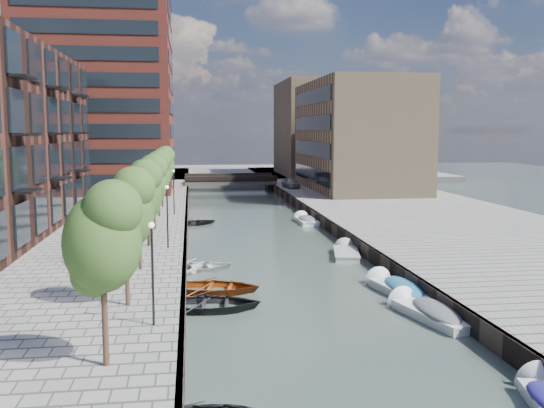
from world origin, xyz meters
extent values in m
plane|color=#38473F|center=(0.00, 40.00, 0.00)|extent=(300.00, 300.00, 0.00)
cube|color=gray|center=(16.00, 40.00, 0.50)|extent=(20.00, 140.00, 1.00)
cube|color=#332823|center=(-6.10, 40.00, 0.50)|extent=(0.25, 140.00, 1.00)
cube|color=#332823|center=(6.10, 40.00, 0.50)|extent=(0.25, 140.00, 1.00)
cube|color=gray|center=(0.00, 100.00, 0.50)|extent=(80.00, 40.00, 1.00)
cube|color=maroon|center=(-17.00, 65.00, 16.00)|extent=(18.00, 18.00, 30.00)
cube|color=#987D5D|center=(16.00, 62.00, 8.00)|extent=(12.00, 25.00, 14.00)
cube|color=#987D5D|center=(16.00, 88.00, 9.00)|extent=(12.00, 20.00, 16.00)
cube|color=gray|center=(0.00, 72.00, 1.30)|extent=(13.00, 6.00, 0.60)
cube|color=#332823|center=(0.00, 69.20, 1.90)|extent=(13.00, 0.40, 0.80)
cube|color=#332823|center=(0.00, 74.80, 1.90)|extent=(13.00, 0.40, 0.80)
cylinder|color=#382619|center=(-8.50, 4.00, 2.60)|extent=(0.20, 0.20, 3.20)
ellipsoid|color=#2E531F|center=(-8.50, 4.00, 5.33)|extent=(2.50, 2.50, 3.25)
cylinder|color=#382619|center=(-8.50, 11.00, 2.60)|extent=(0.20, 0.20, 3.20)
ellipsoid|color=#2E531F|center=(-8.50, 11.00, 5.33)|extent=(2.50, 2.50, 3.25)
cylinder|color=#382619|center=(-8.50, 18.00, 2.60)|extent=(0.20, 0.20, 3.20)
ellipsoid|color=#2E531F|center=(-8.50, 18.00, 5.33)|extent=(2.50, 2.50, 3.25)
cylinder|color=#382619|center=(-8.50, 25.00, 2.60)|extent=(0.20, 0.20, 3.20)
ellipsoid|color=#2E531F|center=(-8.50, 25.00, 5.33)|extent=(2.50, 2.50, 3.25)
cylinder|color=#382619|center=(-8.50, 32.00, 2.60)|extent=(0.20, 0.20, 3.20)
ellipsoid|color=#2E531F|center=(-8.50, 32.00, 5.33)|extent=(2.50, 2.50, 3.25)
cylinder|color=#382619|center=(-8.50, 39.00, 2.60)|extent=(0.20, 0.20, 3.20)
ellipsoid|color=#2E531F|center=(-8.50, 39.00, 5.33)|extent=(2.50, 2.50, 3.25)
cylinder|color=#382619|center=(-8.50, 46.00, 2.60)|extent=(0.20, 0.20, 3.20)
ellipsoid|color=#2E531F|center=(-8.50, 46.00, 5.33)|extent=(2.50, 2.50, 3.25)
cylinder|color=black|center=(-7.20, 8.00, 3.00)|extent=(0.10, 0.10, 4.00)
sphere|color=#FFF2CC|center=(-7.20, 8.00, 5.00)|extent=(0.24, 0.24, 0.24)
cylinder|color=black|center=(-7.20, 24.00, 3.00)|extent=(0.10, 0.10, 4.00)
sphere|color=#FFF2CC|center=(-7.20, 24.00, 5.00)|extent=(0.24, 0.24, 0.24)
cylinder|color=black|center=(-7.20, 40.00, 3.00)|extent=(0.10, 0.10, 4.00)
sphere|color=#FFF2CC|center=(-7.20, 40.00, 5.00)|extent=(0.24, 0.24, 0.24)
imported|color=black|center=(-4.87, 13.05, 0.00)|extent=(5.35, 4.04, 1.05)
imported|color=#82350E|center=(-4.49, 16.24, 0.00)|extent=(5.48, 4.36, 1.02)
imported|color=white|center=(-5.34, 21.40, 0.00)|extent=(5.14, 4.14, 0.94)
imported|color=black|center=(-5.32, 40.23, 0.00)|extent=(4.85, 4.16, 0.85)
cone|color=white|center=(5.88, 2.22, 0.10)|extent=(1.84, 1.24, 1.68)
cube|color=white|center=(5.40, 10.06, 0.05)|extent=(2.80, 4.89, 0.65)
cube|color=white|center=(5.40, 10.06, 0.40)|extent=(2.90, 5.01, 0.10)
cone|color=white|center=(4.83, 12.29, 0.10)|extent=(1.87, 1.30, 1.70)
ellipsoid|color=#575A5E|center=(5.40, 10.06, 0.45)|extent=(2.60, 4.48, 0.56)
cube|color=beige|center=(4.90, 24.34, 0.05)|extent=(2.41, 4.49, 0.60)
cube|color=beige|center=(4.90, 24.34, 0.37)|extent=(2.50, 4.60, 0.09)
cone|color=beige|center=(5.33, 26.43, 0.09)|extent=(1.71, 1.14, 1.58)
cube|color=white|center=(5.40, 14.33, 0.05)|extent=(2.58, 4.87, 0.65)
cube|color=white|center=(5.40, 14.33, 0.40)|extent=(2.68, 4.98, 0.10)
cone|color=white|center=(4.95, 16.60, 0.10)|extent=(1.85, 1.22, 1.71)
ellipsoid|color=#216697|center=(5.40, 14.33, 0.45)|extent=(2.41, 4.46, 0.56)
cube|color=white|center=(5.09, 39.68, 0.05)|extent=(1.65, 4.23, 0.59)
cube|color=white|center=(5.09, 39.68, 0.37)|extent=(1.72, 4.33, 0.09)
cone|color=white|center=(5.04, 41.78, 0.09)|extent=(1.57, 0.86, 1.55)
ellipsoid|color=slate|center=(5.09, 39.68, 0.41)|extent=(1.55, 3.87, 0.51)
imported|color=#A1A4A6|center=(7.68, 64.36, 1.71)|extent=(2.18, 4.34, 1.42)
camera|label=1|loc=(-5.67, -15.61, 8.64)|focal=40.00mm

